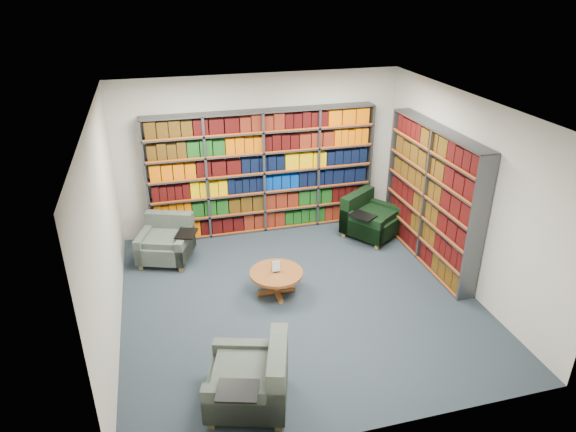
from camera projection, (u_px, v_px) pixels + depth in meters
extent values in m
cube|color=black|center=(299.00, 298.00, 7.51)|extent=(5.00, 5.00, 0.01)
cube|color=white|center=(301.00, 108.00, 6.30)|extent=(5.00, 5.00, 0.01)
cube|color=beige|center=(260.00, 154.00, 9.09)|extent=(5.00, 0.01, 2.80)
cube|color=beige|center=(375.00, 322.00, 4.72)|extent=(5.00, 0.01, 2.80)
cube|color=beige|center=(104.00, 233.00, 6.32)|extent=(0.01, 5.00, 2.80)
cube|color=beige|center=(464.00, 193.00, 7.48)|extent=(0.01, 5.00, 2.80)
cube|color=#47494F|center=(263.00, 173.00, 9.07)|extent=(4.00, 0.28, 2.20)
cube|color=silver|center=(261.00, 170.00, 9.19)|extent=(4.00, 0.02, 2.20)
cube|color=#D84C0A|center=(264.00, 175.00, 8.96)|extent=(4.00, 0.01, 2.20)
cube|color=#BB5100|center=(264.00, 219.00, 9.47)|extent=(3.88, 0.21, 0.29)
cube|color=#BB5100|center=(263.00, 201.00, 9.31)|extent=(3.88, 0.21, 0.29)
cube|color=black|center=(263.00, 182.00, 9.15)|extent=(3.88, 0.21, 0.29)
cube|color=#BB5100|center=(263.00, 163.00, 9.00)|extent=(3.88, 0.21, 0.29)
cube|color=#3B2507|center=(262.00, 143.00, 8.84)|extent=(3.88, 0.21, 0.29)
cube|color=#3B2507|center=(262.00, 122.00, 8.68)|extent=(3.88, 0.21, 0.29)
cube|color=#47494F|center=(431.00, 197.00, 8.10)|extent=(0.28, 2.50, 2.20)
cube|color=silver|center=(438.00, 196.00, 8.13)|extent=(0.02, 2.50, 2.20)
cube|color=#D84C0A|center=(424.00, 198.00, 8.07)|extent=(0.02, 2.50, 2.20)
cube|color=black|center=(424.00, 248.00, 8.49)|extent=(0.21, 2.38, 0.29)
cube|color=black|center=(427.00, 228.00, 8.34)|extent=(0.21, 2.38, 0.29)
cube|color=black|center=(430.00, 208.00, 8.18)|extent=(0.21, 2.38, 0.29)
cube|color=#3B2507|center=(432.00, 186.00, 8.02)|extent=(0.21, 2.38, 0.29)
cube|color=#3B2507|center=(435.00, 164.00, 7.86)|extent=(0.21, 2.38, 0.29)
cube|color=black|center=(438.00, 141.00, 7.70)|extent=(0.21, 2.38, 0.29)
cube|color=#0B2C39|center=(166.00, 247.00, 8.40)|extent=(1.01, 1.01, 0.28)
cube|color=#0B2C39|center=(171.00, 229.00, 8.60)|extent=(0.80, 0.44, 0.63)
cube|color=#0B2C39|center=(146.00, 243.00, 8.40)|extent=(0.39, 0.78, 0.42)
cube|color=#0B2C39|center=(186.00, 245.00, 8.34)|extent=(0.39, 0.78, 0.42)
cube|color=black|center=(186.00, 233.00, 8.20)|extent=(0.41, 0.47, 0.02)
cube|color=olive|center=(141.00, 266.00, 8.22)|extent=(0.08, 0.08, 0.09)
cube|color=olive|center=(181.00, 268.00, 8.16)|extent=(0.08, 0.08, 0.09)
cube|color=olive|center=(154.00, 247.00, 8.80)|extent=(0.08, 0.08, 0.09)
cube|color=olive|center=(191.00, 249.00, 8.75)|extent=(0.08, 0.08, 0.09)
cube|color=black|center=(371.00, 224.00, 9.17)|extent=(1.16, 1.16, 0.30)
cube|color=black|center=(357.00, 209.00, 9.28)|extent=(0.79, 0.63, 0.67)
cube|color=black|center=(361.00, 227.00, 8.90)|extent=(0.58, 0.76, 0.44)
cube|color=black|center=(382.00, 213.00, 9.38)|extent=(0.58, 0.76, 0.44)
cube|color=black|center=(363.00, 216.00, 8.74)|extent=(0.49, 0.51, 0.02)
cube|color=olive|center=(377.00, 246.00, 8.82)|extent=(0.09, 0.09, 0.09)
cube|color=olive|center=(397.00, 232.00, 9.29)|extent=(0.09, 0.09, 0.09)
cube|color=olive|center=(344.00, 234.00, 9.22)|extent=(0.09, 0.09, 0.09)
cube|color=olive|center=(365.00, 221.00, 9.69)|extent=(0.09, 0.09, 0.09)
cube|color=#0B2C39|center=(248.00, 386.00, 5.58)|extent=(1.06, 1.06, 0.30)
cube|color=#0B2C39|center=(278.00, 373.00, 5.48)|extent=(0.43, 0.87, 0.68)
cube|color=#0B2C39|center=(251.00, 358.00, 5.87)|extent=(0.85, 0.37, 0.45)
cube|color=#0B2C39|center=(244.00, 406.00, 5.22)|extent=(0.85, 0.37, 0.45)
cube|color=black|center=(237.00, 391.00, 5.07)|extent=(0.49, 0.43, 0.02)
cube|color=olive|center=(222.00, 376.00, 5.99)|extent=(0.08, 0.08, 0.09)
cube|color=olive|center=(212.00, 423.00, 5.36)|extent=(0.08, 0.08, 0.09)
cube|color=olive|center=(281.00, 377.00, 5.96)|extent=(0.08, 0.08, 0.09)
cube|color=olive|center=(278.00, 425.00, 5.34)|extent=(0.08, 0.08, 0.09)
cylinder|color=brown|center=(276.00, 273.00, 7.46)|extent=(0.78, 0.78, 0.04)
cylinder|color=brown|center=(276.00, 283.00, 7.54)|extent=(0.10, 0.10, 0.31)
cube|color=brown|center=(276.00, 291.00, 7.60)|extent=(0.56, 0.07, 0.05)
cube|color=brown|center=(276.00, 291.00, 7.60)|extent=(0.07, 0.56, 0.05)
cube|color=black|center=(276.00, 272.00, 7.45)|extent=(0.09, 0.04, 0.01)
cube|color=white|center=(276.00, 266.00, 7.41)|extent=(0.12, 0.01, 0.17)
cube|color=#145926|center=(276.00, 266.00, 7.42)|extent=(0.13, 0.00, 0.19)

